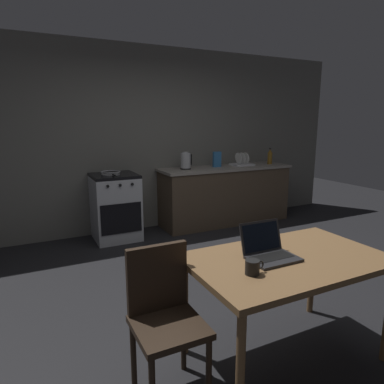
{
  "coord_description": "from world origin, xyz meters",
  "views": [
    {
      "loc": [
        -1.6,
        -2.57,
        1.62
      ],
      "look_at": [
        0.01,
        0.7,
        0.87
      ],
      "focal_mm": 32.02,
      "sensor_mm": 36.0,
      "label": 1
    }
  ],
  "objects_px": {
    "chair": "(164,311)",
    "frying_pan": "(111,173)",
    "electric_kettle": "(186,161)",
    "dish_rack": "(242,163)",
    "bottle": "(270,157)",
    "cereal_box": "(217,159)",
    "dining_table": "(288,267)",
    "stove_oven": "(116,207)",
    "coffee_mug": "(253,267)",
    "laptop": "(269,251)"
  },
  "relations": [
    {
      "from": "laptop",
      "to": "electric_kettle",
      "type": "bearing_deg",
      "value": 78.68
    },
    {
      "from": "dish_rack",
      "to": "frying_pan",
      "type": "bearing_deg",
      "value": -179.25
    },
    {
      "from": "frying_pan",
      "to": "cereal_box",
      "type": "distance_m",
      "value": 1.68
    },
    {
      "from": "electric_kettle",
      "to": "dish_rack",
      "type": "distance_m",
      "value": 1.02
    },
    {
      "from": "bottle",
      "to": "dish_rack",
      "type": "distance_m",
      "value": 0.53
    },
    {
      "from": "chair",
      "to": "electric_kettle",
      "type": "distance_m",
      "value": 3.28
    },
    {
      "from": "dining_table",
      "to": "cereal_box",
      "type": "height_order",
      "value": "cereal_box"
    },
    {
      "from": "laptop",
      "to": "cereal_box",
      "type": "bearing_deg",
      "value": 69.23
    },
    {
      "from": "dining_table",
      "to": "coffee_mug",
      "type": "relative_size",
      "value": 10.56
    },
    {
      "from": "stove_oven",
      "to": "frying_pan",
      "type": "bearing_deg",
      "value": -152.4
    },
    {
      "from": "dining_table",
      "to": "chair",
      "type": "height_order",
      "value": "chair"
    },
    {
      "from": "electric_kettle",
      "to": "frying_pan",
      "type": "relative_size",
      "value": 0.6
    },
    {
      "from": "dining_table",
      "to": "dish_rack",
      "type": "bearing_deg",
      "value": 60.74
    },
    {
      "from": "laptop",
      "to": "frying_pan",
      "type": "distance_m",
      "value": 2.92
    },
    {
      "from": "dining_table",
      "to": "chair",
      "type": "relative_size",
      "value": 1.47
    },
    {
      "from": "stove_oven",
      "to": "bottle",
      "type": "relative_size",
      "value": 3.44
    },
    {
      "from": "laptop",
      "to": "coffee_mug",
      "type": "distance_m",
      "value": 0.29
    },
    {
      "from": "cereal_box",
      "to": "frying_pan",
      "type": "bearing_deg",
      "value": -178.36
    },
    {
      "from": "bottle",
      "to": "dish_rack",
      "type": "relative_size",
      "value": 0.78
    },
    {
      "from": "chair",
      "to": "frying_pan",
      "type": "height_order",
      "value": "frying_pan"
    },
    {
      "from": "electric_kettle",
      "to": "dish_rack",
      "type": "relative_size",
      "value": 0.76
    },
    {
      "from": "dining_table",
      "to": "dish_rack",
      "type": "relative_size",
      "value": 3.88
    },
    {
      "from": "frying_pan",
      "to": "bottle",
      "type": "bearing_deg",
      "value": -0.47
    },
    {
      "from": "dining_table",
      "to": "frying_pan",
      "type": "height_order",
      "value": "frying_pan"
    },
    {
      "from": "laptop",
      "to": "bottle",
      "type": "distance_m",
      "value": 3.69
    },
    {
      "from": "chair",
      "to": "cereal_box",
      "type": "xyz_separation_m",
      "value": [
        2.05,
        2.89,
        0.52
      ]
    },
    {
      "from": "electric_kettle",
      "to": "frying_pan",
      "type": "distance_m",
      "value": 1.13
    },
    {
      "from": "frying_pan",
      "to": "cereal_box",
      "type": "relative_size",
      "value": 1.81
    },
    {
      "from": "dining_table",
      "to": "laptop",
      "type": "xyz_separation_m",
      "value": [
        -0.12,
        0.05,
        0.12
      ]
    },
    {
      "from": "cereal_box",
      "to": "chair",
      "type": "bearing_deg",
      "value": -125.37
    },
    {
      "from": "dish_rack",
      "to": "cereal_box",
      "type": "bearing_deg",
      "value": 177.51
    },
    {
      "from": "stove_oven",
      "to": "cereal_box",
      "type": "relative_size",
      "value": 3.8
    },
    {
      "from": "chair",
      "to": "coffee_mug",
      "type": "bearing_deg",
      "value": -16.7
    },
    {
      "from": "chair",
      "to": "cereal_box",
      "type": "bearing_deg",
      "value": 60.41
    },
    {
      "from": "electric_kettle",
      "to": "bottle",
      "type": "height_order",
      "value": "bottle"
    },
    {
      "from": "dining_table",
      "to": "laptop",
      "type": "relative_size",
      "value": 4.12
    },
    {
      "from": "electric_kettle",
      "to": "dish_rack",
      "type": "height_order",
      "value": "electric_kettle"
    },
    {
      "from": "stove_oven",
      "to": "dining_table",
      "type": "bearing_deg",
      "value": -81.74
    },
    {
      "from": "cereal_box",
      "to": "laptop",
      "type": "bearing_deg",
      "value": -114.23
    },
    {
      "from": "stove_oven",
      "to": "dish_rack",
      "type": "distance_m",
      "value": 2.15
    },
    {
      "from": "coffee_mug",
      "to": "stove_oven",
      "type": "bearing_deg",
      "value": 91.21
    },
    {
      "from": "laptop",
      "to": "bottle",
      "type": "bearing_deg",
      "value": 54.64
    },
    {
      "from": "bottle",
      "to": "chair",
      "type": "bearing_deg",
      "value": -137.11
    },
    {
      "from": "electric_kettle",
      "to": "dish_rack",
      "type": "bearing_deg",
      "value": 0.0
    },
    {
      "from": "stove_oven",
      "to": "bottle",
      "type": "distance_m",
      "value": 2.68
    },
    {
      "from": "chair",
      "to": "coffee_mug",
      "type": "relative_size",
      "value": 7.17
    },
    {
      "from": "stove_oven",
      "to": "frying_pan",
      "type": "distance_m",
      "value": 0.49
    },
    {
      "from": "dining_table",
      "to": "electric_kettle",
      "type": "xyz_separation_m",
      "value": [
        0.65,
        2.97,
        0.37
      ]
    },
    {
      "from": "chair",
      "to": "dish_rack",
      "type": "xyz_separation_m",
      "value": [
        2.51,
        2.87,
        0.44
      ]
    },
    {
      "from": "bottle",
      "to": "coffee_mug",
      "type": "bearing_deg",
      "value": -130.19
    }
  ]
}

